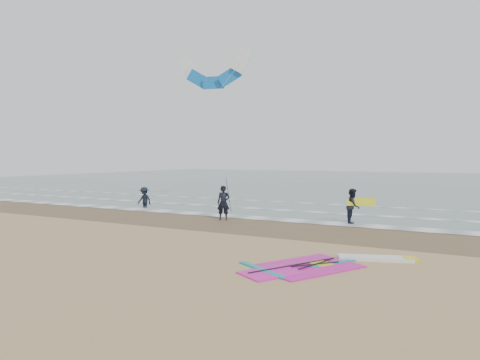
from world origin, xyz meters
The scene contains 11 objects.
ground centered at (0.00, 0.00, 0.00)m, with size 120.00×120.00×0.00m, color tan.
sea_water centered at (0.00, 48.00, 0.01)m, with size 120.00×80.00×0.02m, color #47605E.
wet_sand_band centered at (0.00, 6.00, 0.00)m, with size 120.00×5.00×0.01m, color brown.
foam_waterline centered at (0.00, 10.44, 0.03)m, with size 120.00×9.15×0.02m.
windsurf_rig centered at (4.02, 0.27, 0.03)m, with size 4.85×4.60×0.12m.
person_standing centered at (-3.34, 6.91, 0.89)m, with size 0.65×0.43×1.78m, color black.
person_walking centered at (2.85, 8.75, 0.86)m, with size 0.83×0.65×1.71m, color black.
person_wading centered at (-10.70, 9.48, 0.83)m, with size 1.07×0.62×1.66m, color black.
held_pole centered at (-3.04, 6.91, 1.30)m, with size 0.17×0.86×1.82m.
carried_kiteboard centered at (3.25, 8.65, 1.09)m, with size 1.30×0.51×0.39m.
surf_kite centered at (-8.37, 14.33, 9.19)m, with size 6.01×5.17×9.67m.
Camera 1 is at (7.51, -12.12, 3.21)m, focal length 32.00 mm.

